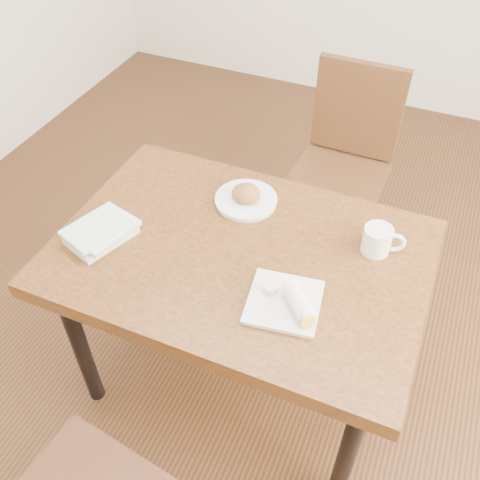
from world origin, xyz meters
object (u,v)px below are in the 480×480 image
at_px(chair_far, 346,155).
at_px(coffee_mug, 378,240).
at_px(plate_scone, 246,198).
at_px(plate_burrito, 288,302).
at_px(book_stack, 101,232).
at_px(table, 240,268).

bearing_deg(chair_far, coffee_mug, -70.05).
bearing_deg(coffee_mug, plate_scone, 173.25).
xyz_separation_m(coffee_mug, plate_burrito, (-0.19, -0.34, -0.03)).
height_order(chair_far, book_stack, chair_far).
bearing_deg(table, plate_burrito, -35.50).
distance_m(chair_far, book_stack, 1.24).
bearing_deg(chair_far, plate_burrito, -85.18).
distance_m(coffee_mug, book_stack, 0.91).
bearing_deg(coffee_mug, plate_burrito, -119.16).
bearing_deg(plate_scone, chair_far, 74.00).
xyz_separation_m(chair_far, coffee_mug, (0.28, -0.77, 0.25)).
height_order(chair_far, plate_scone, chair_far).
height_order(table, chair_far, chair_far).
distance_m(table, coffee_mug, 0.47).
xyz_separation_m(coffee_mug, book_stack, (-0.86, -0.30, -0.02)).
height_order(plate_scone, book_stack, plate_scone).
xyz_separation_m(table, chair_far, (0.13, 0.95, -0.12)).
height_order(chair_far, plate_burrito, chair_far).
bearing_deg(book_stack, plate_scone, 43.91).
height_order(table, book_stack, book_stack).
height_order(plate_burrito, book_stack, plate_burrito).
xyz_separation_m(table, coffee_mug, (0.41, 0.18, 0.13)).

